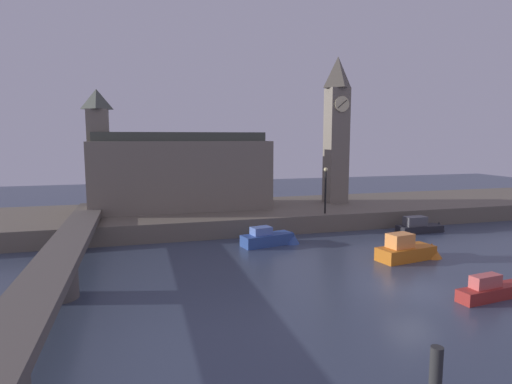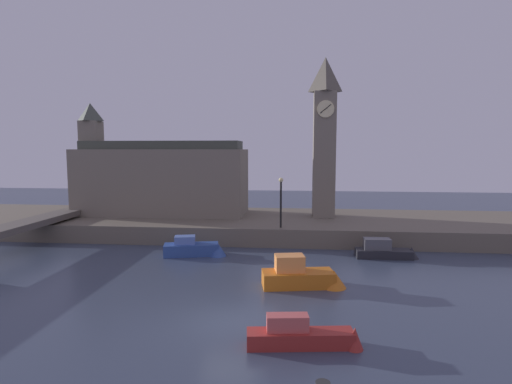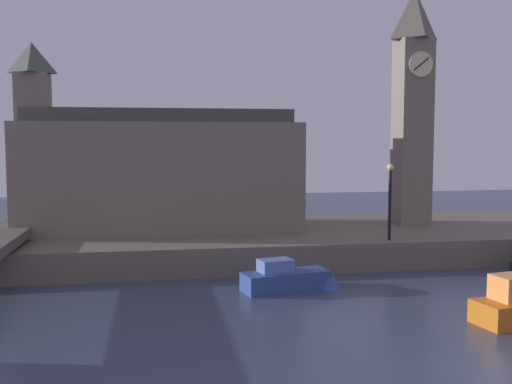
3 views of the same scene
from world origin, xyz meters
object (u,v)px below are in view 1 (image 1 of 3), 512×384
object	(u,v)px
mooring_post_left	(436,372)
boat_dinghy_red	(498,290)
streetlamp	(326,185)
boat_barge_dark	(423,227)
parliament_hall	(177,171)
clock_tower	(337,128)
boat_tour_blue	(272,238)
boat_patrol_orange	(411,250)

from	to	relation	value
mooring_post_left	boat_dinghy_red	bearing A→B (deg)	35.78
streetlamp	boat_barge_dark	distance (m)	9.14
mooring_post_left	parliament_hall	bearing A→B (deg)	100.05
boat_barge_dark	boat_dinghy_red	size ratio (longest dim) A/B	0.96
boat_barge_dark	streetlamp	bearing A→B (deg)	159.50
clock_tower	parliament_hall	world-z (taller)	clock_tower
mooring_post_left	boat_barge_dark	distance (m)	25.16
boat_tour_blue	boat_dinghy_red	size ratio (longest dim) A/B	1.02
parliament_hall	boat_patrol_orange	bearing A→B (deg)	-49.06
boat_tour_blue	clock_tower	bearing A→B (deg)	43.81
boat_dinghy_red	boat_patrol_orange	world-z (taller)	boat_patrol_orange
streetlamp	boat_dinghy_red	xyz separation A→B (m)	(1.76, -17.02, -3.57)
clock_tower	mooring_post_left	world-z (taller)	clock_tower
parliament_hall	boat_barge_dark	bearing A→B (deg)	-24.55
streetlamp	boat_dinghy_red	world-z (taller)	streetlamp
streetlamp	boat_tour_blue	xyz separation A→B (m)	(-6.04, -3.66, -3.48)
boat_tour_blue	mooring_post_left	bearing A→B (deg)	-92.60
mooring_post_left	boat_patrol_orange	size ratio (longest dim) A/B	0.34
clock_tower	boat_barge_dark	bearing A→B (deg)	-64.36
mooring_post_left	boat_barge_dark	size ratio (longest dim) A/B	0.37
boat_tour_blue	boat_dinghy_red	bearing A→B (deg)	-59.71
parliament_hall	boat_barge_dark	xyz separation A→B (m)	(20.05, -9.16, -4.52)
clock_tower	mooring_post_left	size ratio (longest dim) A/B	8.66
streetlamp	boat_dinghy_red	distance (m)	17.48
streetlamp	boat_patrol_orange	bearing A→B (deg)	-79.96
clock_tower	boat_patrol_orange	bearing A→B (deg)	-97.32
streetlamp	mooring_post_left	xyz separation A→B (m)	(-6.93, -23.28, -3.17)
boat_dinghy_red	clock_tower	bearing A→B (deg)	85.03
clock_tower	boat_tour_blue	world-z (taller)	clock_tower
clock_tower	parliament_hall	size ratio (longest dim) A/B	0.90
streetlamp	clock_tower	bearing A→B (deg)	56.83
clock_tower	streetlamp	world-z (taller)	clock_tower
boat_barge_dark	boat_patrol_orange	distance (m)	9.22
clock_tower	boat_tour_blue	distance (m)	16.00
streetlamp	boat_dinghy_red	bearing A→B (deg)	-84.10
clock_tower	boat_patrol_orange	xyz separation A→B (m)	(-1.99, -15.53, -8.43)
boat_tour_blue	boat_dinghy_red	xyz separation A→B (m)	(7.80, -13.35, -0.08)
parliament_hall	boat_tour_blue	distance (m)	12.45
streetlamp	boat_tour_blue	size ratio (longest dim) A/B	0.84
streetlamp	boat_tour_blue	distance (m)	7.88
clock_tower	parliament_hall	distance (m)	16.41
boat_barge_dark	boat_tour_blue	world-z (taller)	boat_tour_blue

